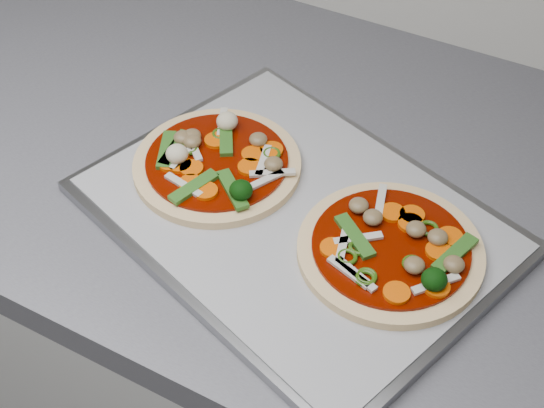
% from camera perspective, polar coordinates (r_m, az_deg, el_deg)
% --- Properties ---
extents(countertop, '(3.60, 0.60, 0.04)m').
position_cam_1_polar(countertop, '(0.82, 15.84, -2.83)').
color(countertop, slate).
rests_on(countertop, base_cabinet).
extents(baking_tray, '(0.48, 0.42, 0.01)m').
position_cam_1_polar(baking_tray, '(0.77, 1.72, -1.00)').
color(baking_tray, gray).
rests_on(baking_tray, countertop).
extents(parchment, '(0.46, 0.40, 0.00)m').
position_cam_1_polar(parchment, '(0.77, 1.73, -0.60)').
color(parchment, '#A0A1A6').
rests_on(parchment, baking_tray).
extents(pizza_left, '(0.25, 0.25, 0.03)m').
position_cam_1_polar(pizza_left, '(0.81, -4.22, 3.22)').
color(pizza_left, '#EEC48A').
rests_on(pizza_left, parchment).
extents(pizza_right, '(0.25, 0.25, 0.03)m').
position_cam_1_polar(pizza_right, '(0.73, 9.09, -3.40)').
color(pizza_right, '#EEC48A').
rests_on(pizza_right, parchment).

